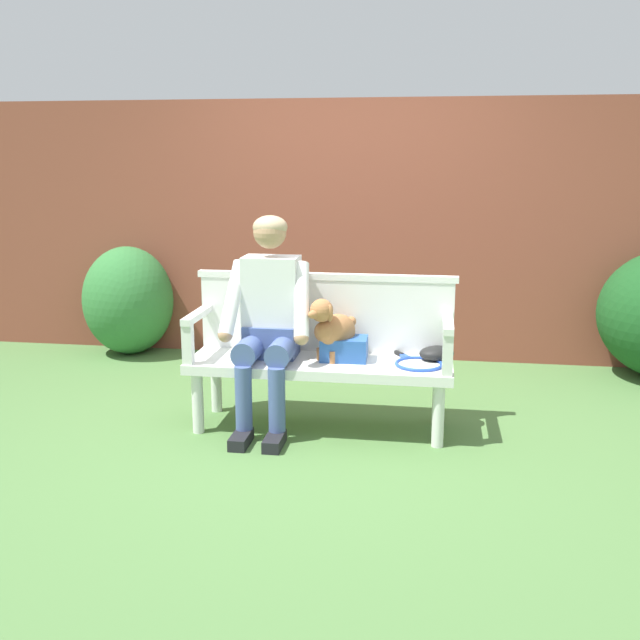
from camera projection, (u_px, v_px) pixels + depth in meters
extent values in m
plane|color=#4C753D|center=(320.00, 427.00, 4.59)|extent=(40.00, 40.00, 0.00)
cube|color=brown|center=(354.00, 230.00, 6.12)|extent=(8.00, 0.30, 2.10)
ellipsoid|color=#337538|center=(128.00, 300.00, 6.22)|extent=(0.75, 0.74, 0.91)
cube|color=white|center=(320.00, 365.00, 4.50)|extent=(1.61, 0.51, 0.06)
cylinder|color=white|center=(198.00, 403.00, 4.47)|extent=(0.07, 0.07, 0.38)
cylinder|color=white|center=(438.00, 416.00, 4.25)|extent=(0.07, 0.07, 0.38)
cylinder|color=white|center=(216.00, 384.00, 4.84)|extent=(0.07, 0.07, 0.38)
cylinder|color=white|center=(438.00, 394.00, 4.63)|extent=(0.07, 0.07, 0.38)
cube|color=white|center=(325.00, 315.00, 4.66)|extent=(1.61, 0.05, 0.46)
cube|color=white|center=(326.00, 276.00, 4.60)|extent=(1.65, 0.06, 0.04)
cube|color=white|center=(188.00, 345.00, 4.37)|extent=(0.06, 0.06, 0.24)
cube|color=white|center=(198.00, 314.00, 4.55)|extent=(0.06, 0.51, 0.04)
cube|color=white|center=(448.00, 355.00, 4.14)|extent=(0.06, 0.06, 0.24)
cube|color=white|center=(448.00, 323.00, 4.32)|extent=(0.06, 0.51, 0.04)
cube|color=black|center=(241.00, 439.00, 4.30)|extent=(0.10, 0.24, 0.07)
cylinder|color=#475B93|center=(244.00, 398.00, 4.33)|extent=(0.10, 0.10, 0.39)
cylinder|color=#475B93|center=(249.00, 349.00, 4.43)|extent=(0.15, 0.32, 0.15)
cube|color=black|center=(274.00, 441.00, 4.27)|extent=(0.10, 0.24, 0.07)
cylinder|color=#475B93|center=(277.00, 400.00, 4.30)|extent=(0.10, 0.10, 0.39)
cylinder|color=#475B93|center=(282.00, 351.00, 4.40)|extent=(0.15, 0.32, 0.15)
cube|color=#475B93|center=(271.00, 340.00, 4.57)|extent=(0.32, 0.24, 0.20)
cube|color=white|center=(272.00, 298.00, 4.53)|extent=(0.34, 0.22, 0.52)
cylinder|color=white|center=(233.00, 298.00, 4.44)|extent=(0.14, 0.33, 0.45)
sphere|color=tan|center=(225.00, 335.00, 4.37)|extent=(0.09, 0.09, 0.09)
cylinder|color=white|center=(302.00, 300.00, 4.37)|extent=(0.14, 0.33, 0.45)
sphere|color=tan|center=(301.00, 338.00, 4.30)|extent=(0.09, 0.09, 0.09)
sphere|color=tan|center=(270.00, 232.00, 4.42)|extent=(0.20, 0.20, 0.20)
ellipsoid|color=tan|center=(270.00, 227.00, 4.42)|extent=(0.21, 0.21, 0.14)
cylinder|color=#AD7042|center=(320.00, 354.00, 4.48)|extent=(0.04, 0.04, 0.07)
cylinder|color=#AD7042|center=(333.00, 357.00, 4.41)|extent=(0.04, 0.04, 0.07)
cylinder|color=#AD7042|center=(339.00, 349.00, 4.60)|extent=(0.04, 0.04, 0.07)
cylinder|color=#AD7042|center=(351.00, 352.00, 4.53)|extent=(0.04, 0.04, 0.07)
ellipsoid|color=#AD7042|center=(336.00, 332.00, 4.48)|extent=(0.32, 0.34, 0.22)
sphere|color=#AD7042|center=(325.00, 332.00, 4.41)|extent=(0.13, 0.13, 0.13)
sphere|color=#AD7042|center=(322.00, 310.00, 4.36)|extent=(0.14, 0.14, 0.14)
ellipsoid|color=#AD7042|center=(314.00, 314.00, 4.32)|extent=(0.09, 0.10, 0.05)
ellipsoid|color=#AD7042|center=(316.00, 310.00, 4.41)|extent=(0.05, 0.05, 0.10)
ellipsoid|color=#AD7042|center=(330.00, 313.00, 4.32)|extent=(0.05, 0.05, 0.10)
sphere|color=#AD7042|center=(351.00, 321.00, 4.56)|extent=(0.07, 0.07, 0.07)
torus|color=blue|center=(419.00, 364.00, 4.37)|extent=(0.40, 0.40, 0.02)
cylinder|color=silver|center=(419.00, 365.00, 4.37)|extent=(0.25, 0.25, 0.00)
cube|color=blue|center=(405.00, 356.00, 4.52)|extent=(0.07, 0.08, 0.02)
cylinder|color=black|center=(394.00, 351.00, 4.64)|extent=(0.14, 0.20, 0.03)
ellipsoid|color=black|center=(437.00, 353.00, 4.47)|extent=(0.27, 0.25, 0.09)
cube|color=#2856A3|center=(344.00, 348.00, 4.48)|extent=(0.29, 0.21, 0.14)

